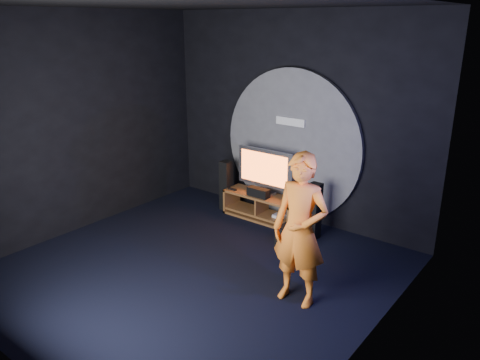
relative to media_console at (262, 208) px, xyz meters
name	(u,v)px	position (x,y,z in m)	size (l,w,h in m)	color
floor	(195,270)	(0.31, -2.05, -0.19)	(5.00, 5.00, 0.00)	black
back_wall	(294,119)	(0.31, 0.45, 1.56)	(5.00, 0.04, 3.50)	black
left_wall	(77,124)	(-2.19, -2.05, 1.56)	(0.04, 5.00, 3.50)	black
right_wall	(378,191)	(2.81, -2.05, 1.56)	(0.04, 5.00, 3.50)	black
ceiling	(185,3)	(0.31, -2.05, 3.31)	(5.00, 5.00, 0.01)	black
wall_disc_panel	(291,145)	(0.31, 0.39, 1.11)	(2.60, 0.11, 2.60)	#515156
media_console	(262,208)	(0.00, 0.00, 0.00)	(1.39, 0.45, 0.45)	brown
tv	(265,170)	(-0.01, 0.07, 0.69)	(1.06, 0.22, 0.80)	#AFAFB7
center_speaker	(258,192)	(-0.01, -0.11, 0.33)	(0.40, 0.15, 0.15)	black
remote	(232,189)	(-0.57, -0.12, 0.27)	(0.18, 0.05, 0.02)	black
tower_speaker_left	(226,185)	(-0.79, -0.02, 0.26)	(0.18, 0.20, 0.92)	black
tower_speaker_right	(314,211)	(1.09, -0.12, 0.26)	(0.18, 0.20, 0.92)	black
subwoofer	(288,238)	(0.96, -0.66, -0.03)	(0.31, 0.31, 0.34)	black
player	(300,230)	(1.81, -1.79, 0.76)	(0.69, 0.45, 1.90)	orange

